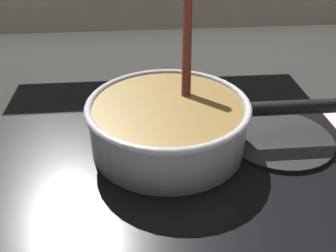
% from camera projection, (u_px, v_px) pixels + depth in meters
% --- Properties ---
extents(hob_plate, '(0.56, 0.48, 0.01)m').
position_uv_depth(hob_plate, '(168.00, 149.00, 0.59)').
color(hob_plate, black).
rests_on(hob_plate, ground).
extents(burner_ring, '(0.17, 0.17, 0.01)m').
position_uv_depth(burner_ring, '(168.00, 143.00, 0.59)').
color(burner_ring, '#592D0C').
rests_on(burner_ring, hob_plate).
extents(spare_burner, '(0.17, 0.17, 0.01)m').
position_uv_depth(spare_burner, '(278.00, 138.00, 0.60)').
color(spare_burner, '#262628').
rests_on(spare_burner, hob_plate).
extents(cooking_pan, '(0.41, 0.26, 0.25)m').
position_uv_depth(cooking_pan, '(169.00, 123.00, 0.57)').
color(cooking_pan, silver).
rests_on(cooking_pan, hob_plate).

